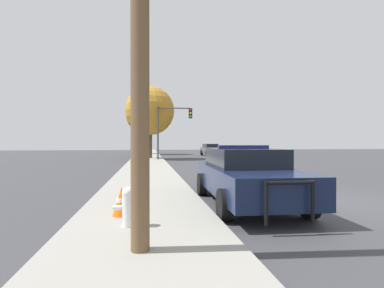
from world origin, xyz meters
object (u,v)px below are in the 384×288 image
(fire_hydrant, at_px, (128,205))
(tree_sidewalk_far, at_px, (144,115))
(traffic_cone, at_px, (122,201))
(tree_sidewalk_mid, at_px, (150,111))
(police_car, at_px, (245,175))
(traffic_light, at_px, (172,122))
(car_background_oncoming, at_px, (211,149))

(fire_hydrant, height_order, tree_sidewalk_far, tree_sidewalk_far)
(fire_hydrant, relative_size, traffic_cone, 1.22)
(tree_sidewalk_far, bearing_deg, tree_sidewalk_mid, -86.07)
(fire_hydrant, bearing_deg, police_car, 35.69)
(fire_hydrant, height_order, traffic_cone, fire_hydrant)
(fire_hydrant, distance_m, traffic_light, 21.48)
(traffic_light, distance_m, traffic_cone, 20.71)
(police_car, relative_size, tree_sidewalk_far, 0.71)
(police_car, xyz_separation_m, fire_hydrant, (-2.96, -2.13, -0.28))
(tree_sidewalk_far, xyz_separation_m, traffic_cone, (-0.03, -33.55, -4.76))
(car_background_oncoming, xyz_separation_m, tree_sidewalk_mid, (-7.29, -6.11, 3.92))
(tree_sidewalk_mid, relative_size, traffic_cone, 11.59)
(police_car, relative_size, fire_hydrant, 7.19)
(car_background_oncoming, distance_m, tree_sidewalk_mid, 10.29)
(fire_hydrant, height_order, traffic_light, traffic_light)
(fire_hydrant, bearing_deg, traffic_light, 83.16)
(car_background_oncoming, distance_m, traffic_cone, 29.95)
(traffic_light, relative_size, traffic_cone, 7.92)
(car_background_oncoming, bearing_deg, fire_hydrant, 72.52)
(police_car, bearing_deg, fire_hydrant, 37.36)
(car_background_oncoming, distance_m, tree_sidewalk_far, 10.31)
(traffic_cone, bearing_deg, fire_hydrant, -76.89)
(fire_hydrant, xyz_separation_m, traffic_cone, (-0.19, 0.83, -0.09))
(tree_sidewalk_mid, bearing_deg, police_car, -83.66)
(traffic_light, height_order, traffic_cone, traffic_light)
(car_background_oncoming, xyz_separation_m, traffic_cone, (-8.06, -28.84, -0.33))
(police_car, relative_size, tree_sidewalk_mid, 0.76)
(traffic_light, xyz_separation_m, tree_sidewalk_far, (-2.69, 13.24, 1.73))
(tree_sidewalk_mid, distance_m, tree_sidewalk_far, 10.85)
(fire_hydrant, xyz_separation_m, car_background_oncoming, (7.87, 29.67, 0.24))
(police_car, xyz_separation_m, traffic_cone, (-3.15, -1.30, -0.37))
(tree_sidewalk_mid, xyz_separation_m, tree_sidewalk_far, (-0.74, 10.81, 0.51))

